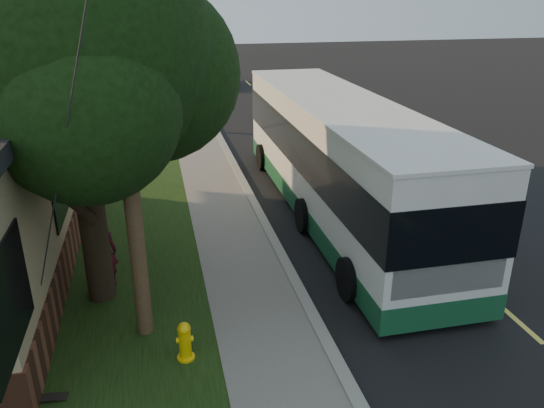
{
  "coord_description": "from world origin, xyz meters",
  "views": [
    {
      "loc": [
        -2.81,
        -7.92,
        6.19
      ],
      "look_at": [
        -0.25,
        3.4,
        1.5
      ],
      "focal_mm": 35.0,
      "sensor_mm": 36.0,
      "label": 1
    }
  ],
  "objects_px": {
    "utility_pole": "(120,94)",
    "distant_car": "(214,74)",
    "bare_tree_far": "(146,57)",
    "skateboarder": "(103,252)",
    "transit_bus": "(339,155)",
    "fire_hydrant": "(185,341)",
    "dumpster": "(6,185)",
    "skateboard_spare": "(45,398)",
    "leafy_tree": "(72,51)",
    "traffic_signal": "(192,34)",
    "bare_tree_near": "(136,83)"
  },
  "relations": [
    {
      "from": "fire_hydrant",
      "to": "skateboarder",
      "type": "distance_m",
      "value": 3.37
    },
    {
      "from": "skateboarder",
      "to": "utility_pole",
      "type": "bearing_deg",
      "value": 110.69
    },
    {
      "from": "leafy_tree",
      "to": "traffic_signal",
      "type": "height_order",
      "value": "leafy_tree"
    },
    {
      "from": "skateboarder",
      "to": "dumpster",
      "type": "bearing_deg",
      "value": -62.07
    },
    {
      "from": "skateboard_spare",
      "to": "transit_bus",
      "type": "bearing_deg",
      "value": 42.05
    },
    {
      "from": "bare_tree_near",
      "to": "traffic_signal",
      "type": "relative_size",
      "value": 0.78
    },
    {
      "from": "bare_tree_near",
      "to": "traffic_signal",
      "type": "height_order",
      "value": "traffic_signal"
    },
    {
      "from": "fire_hydrant",
      "to": "bare_tree_near",
      "type": "distance_m",
      "value": 18.1
    },
    {
      "from": "transit_bus",
      "to": "skateboarder",
      "type": "distance_m",
      "value": 7.09
    },
    {
      "from": "traffic_signal",
      "to": "fire_hydrant",
      "type": "bearing_deg",
      "value": -95.21
    },
    {
      "from": "utility_pole",
      "to": "transit_bus",
      "type": "bearing_deg",
      "value": 41.3
    },
    {
      "from": "transit_bus",
      "to": "distant_car",
      "type": "relative_size",
      "value": 2.55
    },
    {
      "from": "bare_tree_far",
      "to": "distant_car",
      "type": "height_order",
      "value": "bare_tree_far"
    },
    {
      "from": "utility_pole",
      "to": "skateboard_spare",
      "type": "bearing_deg",
      "value": -135.45
    },
    {
      "from": "skateboard_spare",
      "to": "dumpster",
      "type": "distance_m",
      "value": 9.48
    },
    {
      "from": "bare_tree_far",
      "to": "dumpster",
      "type": "height_order",
      "value": "bare_tree_far"
    },
    {
      "from": "utility_pole",
      "to": "bare_tree_near",
      "type": "relative_size",
      "value": 2.11
    },
    {
      "from": "fire_hydrant",
      "to": "dumpster",
      "type": "xyz_separation_m",
      "value": [
        -4.75,
        8.57,
        0.29
      ]
    },
    {
      "from": "bare_tree_far",
      "to": "skateboarder",
      "type": "bearing_deg",
      "value": -92.4
    },
    {
      "from": "dumpster",
      "to": "distant_car",
      "type": "xyz_separation_m",
      "value": [
        8.85,
        20.92,
        0.12
      ]
    },
    {
      "from": "leafy_tree",
      "to": "distant_car",
      "type": "xyz_separation_m",
      "value": [
        5.67,
        26.83,
        -4.33
      ]
    },
    {
      "from": "fire_hydrant",
      "to": "utility_pole",
      "type": "bearing_deg",
      "value": 125.38
    },
    {
      "from": "bare_tree_far",
      "to": "leafy_tree",
      "type": "bearing_deg",
      "value": -92.45
    },
    {
      "from": "bare_tree_far",
      "to": "skateboarder",
      "type": "height_order",
      "value": "bare_tree_far"
    },
    {
      "from": "bare_tree_near",
      "to": "leafy_tree",
      "type": "bearing_deg",
      "value": -92.5
    },
    {
      "from": "fire_hydrant",
      "to": "skateboarder",
      "type": "relative_size",
      "value": 0.46
    },
    {
      "from": "traffic_signal",
      "to": "distant_car",
      "type": "xyz_separation_m",
      "value": [
        1.0,
        -4.52,
        -2.33
      ]
    },
    {
      "from": "leafy_tree",
      "to": "transit_bus",
      "type": "bearing_deg",
      "value": 26.72
    },
    {
      "from": "utility_pole",
      "to": "skateboarder",
      "type": "distance_m",
      "value": 4.32
    },
    {
      "from": "transit_bus",
      "to": "fire_hydrant",
      "type": "bearing_deg",
      "value": -129.57
    },
    {
      "from": "utility_pole",
      "to": "skateboarder",
      "type": "xyz_separation_m",
      "value": [
        -0.83,
        1.98,
        -3.75
      ]
    },
    {
      "from": "transit_bus",
      "to": "distant_car",
      "type": "bearing_deg",
      "value": 91.86
    },
    {
      "from": "distant_car",
      "to": "transit_bus",
      "type": "bearing_deg",
      "value": -91.15
    },
    {
      "from": "dumpster",
      "to": "skateboard_spare",
      "type": "bearing_deg",
      "value": -74.96
    },
    {
      "from": "leafy_tree",
      "to": "bare_tree_far",
      "type": "bearing_deg",
      "value": 87.55
    },
    {
      "from": "fire_hydrant",
      "to": "dumpster",
      "type": "relative_size",
      "value": 0.47
    },
    {
      "from": "utility_pole",
      "to": "distant_car",
      "type": "xyz_separation_m",
      "value": [
        4.81,
        28.49,
        -3.8
      ]
    },
    {
      "from": "fire_hydrant",
      "to": "distant_car",
      "type": "distance_m",
      "value": 29.77
    },
    {
      "from": "leafy_tree",
      "to": "dumpster",
      "type": "relative_size",
      "value": 4.91
    },
    {
      "from": "fire_hydrant",
      "to": "dumpster",
      "type": "height_order",
      "value": "dumpster"
    },
    {
      "from": "leafy_tree",
      "to": "traffic_signal",
      "type": "xyz_separation_m",
      "value": [
        4.67,
        31.35,
        -2.0
      ]
    },
    {
      "from": "leafy_tree",
      "to": "skateboard_spare",
      "type": "distance_m",
      "value": 6.03
    },
    {
      "from": "fire_hydrant",
      "to": "dumpster",
      "type": "distance_m",
      "value": 9.8
    },
    {
      "from": "leafy_tree",
      "to": "skateboard_spare",
      "type": "relative_size",
      "value": 10.82
    },
    {
      "from": "utility_pole",
      "to": "fire_hydrant",
      "type": "bearing_deg",
      "value": -54.62
    },
    {
      "from": "bare_tree_near",
      "to": "bare_tree_far",
      "type": "xyz_separation_m",
      "value": [
        0.5,
        12.0,
        -0.15
      ]
    },
    {
      "from": "bare_tree_far",
      "to": "distant_car",
      "type": "distance_m",
      "value": 4.68
    },
    {
      "from": "bare_tree_near",
      "to": "traffic_signal",
      "type": "distance_m",
      "value": 16.52
    },
    {
      "from": "bare_tree_far",
      "to": "distant_car",
      "type": "bearing_deg",
      "value": -6.59
    },
    {
      "from": "dumpster",
      "to": "utility_pole",
      "type": "bearing_deg",
      "value": -61.91
    }
  ]
}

